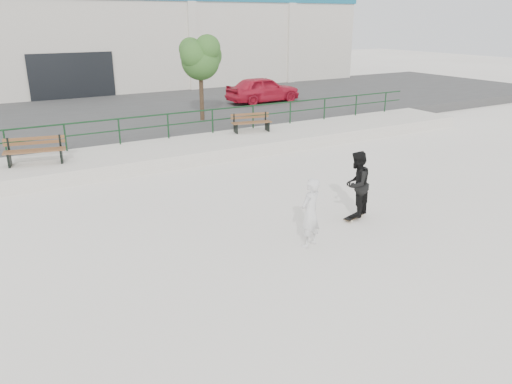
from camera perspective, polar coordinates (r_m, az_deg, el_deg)
ground at (r=11.46m, az=5.40°, el=-7.56°), size 120.00×120.00×0.00m
ledge at (r=19.37m, az=-11.25°, el=4.23°), size 30.00×3.00×0.50m
parking_strip at (r=27.36m, az=-17.40°, el=8.07°), size 60.00×14.00×0.50m
railing at (r=20.35m, az=-12.70°, el=7.72°), size 28.00×0.06×1.03m
commercial_building at (r=40.67m, az=-23.05°, el=17.01°), size 44.20×16.33×8.00m
bench_left at (r=18.36m, az=-23.94°, el=4.33°), size 2.02×0.95×0.90m
bench_right at (r=21.70m, az=-0.56°, el=7.94°), size 1.79×0.84×0.79m
tree at (r=24.10m, az=-6.35°, el=15.16°), size 2.23×1.98×3.97m
red_car at (r=29.47m, az=0.80°, el=11.65°), size 4.44×1.92×1.49m
skateboard at (r=13.80m, az=11.17°, el=-2.74°), size 0.80×0.41×0.09m
standing_skater at (r=13.49m, az=11.42°, el=0.88°), size 1.08×1.00×1.79m
seated_skater at (r=11.75m, az=6.22°, el=-2.37°), size 0.72×0.59×1.69m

